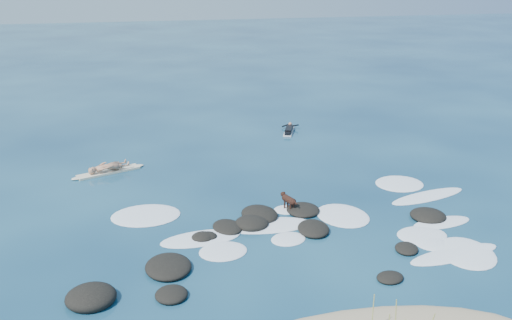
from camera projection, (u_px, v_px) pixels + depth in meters
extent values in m
plane|color=#0A2642|center=(278.00, 219.00, 20.53)|extent=(160.00, 160.00, 0.00)
cylinder|color=#97994A|center=(373.00, 316.00, 13.63)|extent=(0.10, 0.15, 1.12)
ellipsoid|color=black|center=(259.00, 214.00, 20.63)|extent=(1.55, 1.77, 0.42)
ellipsoid|color=black|center=(428.00, 216.00, 20.54)|extent=(1.49, 1.51, 0.39)
ellipsoid|color=black|center=(313.00, 229.00, 19.54)|extent=(1.34, 1.59, 0.35)
ellipsoid|color=black|center=(171.00, 295.00, 15.65)|extent=(1.10, 1.14, 0.30)
ellipsoid|color=black|center=(91.00, 297.00, 15.42)|extent=(1.51, 1.50, 0.54)
ellipsoid|color=black|center=(303.00, 210.00, 21.07)|extent=(1.46, 1.54, 0.32)
ellipsoid|color=black|center=(227.00, 227.00, 19.70)|extent=(1.22, 1.44, 0.28)
ellipsoid|color=black|center=(203.00, 237.00, 18.97)|extent=(0.75, 0.70, 0.29)
ellipsoid|color=black|center=(252.00, 223.00, 19.92)|extent=(1.32, 1.32, 0.42)
ellipsoid|color=black|center=(390.00, 278.00, 16.53)|extent=(1.03, 0.94, 0.23)
ellipsoid|color=black|center=(168.00, 267.00, 17.07)|extent=(1.43, 1.70, 0.37)
ellipsoid|color=black|center=(406.00, 249.00, 18.22)|extent=(1.07, 1.13, 0.25)
ellipsoid|color=black|center=(208.00, 236.00, 19.04)|extent=(0.84, 0.81, 0.26)
ellipsoid|color=white|center=(223.00, 251.00, 18.15)|extent=(1.74, 1.57, 0.12)
ellipsoid|color=white|center=(442.00, 223.00, 20.18)|extent=(2.41, 1.17, 0.12)
ellipsoid|color=white|center=(288.00, 239.00, 18.97)|extent=(1.49, 1.38, 0.12)
ellipsoid|color=white|center=(201.00, 239.00, 19.00)|extent=(2.87, 1.48, 0.12)
ellipsoid|color=white|center=(422.00, 235.00, 19.24)|extent=(1.76, 1.45, 0.12)
ellipsoid|color=white|center=(466.00, 253.00, 18.05)|extent=(2.32, 2.65, 0.12)
ellipsoid|color=white|center=(343.00, 216.00, 20.76)|extent=(2.16, 2.48, 0.12)
ellipsoid|color=white|center=(268.00, 225.00, 19.97)|extent=(3.24, 1.55, 0.12)
ellipsoid|color=white|center=(428.00, 196.00, 22.50)|extent=(3.71, 1.76, 0.12)
ellipsoid|color=white|center=(455.00, 254.00, 17.96)|extent=(3.46, 1.40, 0.12)
ellipsoid|color=white|center=(431.00, 243.00, 18.68)|extent=(1.37, 1.47, 0.12)
ellipsoid|color=white|center=(399.00, 184.00, 23.79)|extent=(2.49, 2.41, 0.12)
ellipsoid|color=white|center=(146.00, 215.00, 20.77)|extent=(2.63, 2.17, 0.12)
ellipsoid|color=white|center=(288.00, 210.00, 21.26)|extent=(1.10, 0.90, 0.12)
cube|color=beige|center=(109.00, 172.00, 25.05)|extent=(2.78, 1.53, 0.09)
ellipsoid|color=beige|center=(138.00, 166.00, 25.80)|extent=(0.63, 0.49, 0.10)
ellipsoid|color=beige|center=(78.00, 178.00, 24.30)|extent=(0.63, 0.49, 0.10)
imported|color=tan|center=(107.00, 152.00, 24.74)|extent=(0.64, 0.76, 1.79)
cube|color=silver|center=(289.00, 131.00, 31.19)|extent=(1.15, 1.96, 0.07)
ellipsoid|color=silver|center=(291.00, 127.00, 32.09)|extent=(0.38, 0.48, 0.07)
cube|color=black|center=(289.00, 129.00, 31.14)|extent=(0.78, 1.23, 0.19)
sphere|color=#AC725A|center=(290.00, 124.00, 31.75)|extent=(0.26, 0.26, 0.20)
cylinder|color=black|center=(286.00, 125.00, 31.95)|extent=(0.49, 0.08, 0.22)
cylinder|color=black|center=(295.00, 126.00, 31.88)|extent=(0.40, 0.40, 0.22)
cube|color=black|center=(288.00, 133.00, 30.54)|extent=(0.46, 0.56, 0.12)
cylinder|color=black|center=(289.00, 200.00, 21.03)|extent=(0.41, 0.58, 0.26)
sphere|color=black|center=(285.00, 198.00, 21.22)|extent=(0.34, 0.34, 0.27)
sphere|color=black|center=(293.00, 202.00, 20.84)|extent=(0.31, 0.31, 0.24)
sphere|color=black|center=(283.00, 194.00, 21.31)|extent=(0.24, 0.24, 0.19)
cone|color=black|center=(281.00, 194.00, 21.40)|extent=(0.13, 0.14, 0.10)
cone|color=black|center=(282.00, 193.00, 21.25)|extent=(0.10, 0.09, 0.09)
cone|color=black|center=(284.00, 192.00, 21.30)|extent=(0.10, 0.09, 0.09)
cylinder|color=black|center=(285.00, 205.00, 21.22)|extent=(0.08, 0.08, 0.35)
cylinder|color=black|center=(288.00, 205.00, 21.30)|extent=(0.08, 0.08, 0.35)
cylinder|color=black|center=(290.00, 209.00, 20.94)|extent=(0.08, 0.08, 0.35)
cylinder|color=black|center=(293.00, 208.00, 21.01)|extent=(0.08, 0.08, 0.35)
cylinder|color=black|center=(295.00, 202.00, 20.73)|extent=(0.13, 0.25, 0.15)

